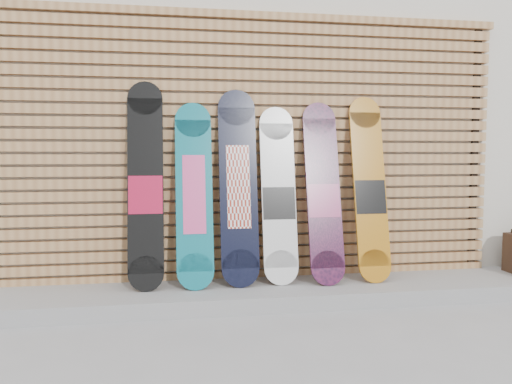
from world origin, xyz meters
The scene contains 10 objects.
ground centered at (0.00, 0.00, 0.00)m, with size 80.00×80.00×0.00m, color gray.
building centered at (0.50, 3.50, 1.80)m, with size 12.00×5.00×3.60m, color beige.
concrete_step centered at (-0.15, 0.68, 0.06)m, with size 4.60×0.70×0.12m, color gray.
slat_wall centered at (-0.15, 0.97, 1.21)m, with size 4.26×0.08×2.29m.
snowboard_0 centered at (-1.00, 0.78, 0.90)m, with size 0.27×0.32×1.60m.
snowboard_1 centered at (-0.63, 0.77, 0.84)m, with size 0.28×0.34×1.44m.
snowboard_2 centered at (-0.28, 0.78, 0.89)m, with size 0.30×0.32×1.55m.
snowboard_3 centered at (0.04, 0.79, 0.81)m, with size 0.28×0.30×1.41m.
snowboard_4 centered at (0.40, 0.75, 0.84)m, with size 0.28×0.38×1.46m.
snowboard_5 centered at (0.80, 0.76, 0.86)m, with size 0.27×0.36×1.51m.
Camera 1 is at (-0.77, -3.10, 1.15)m, focal length 35.00 mm.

